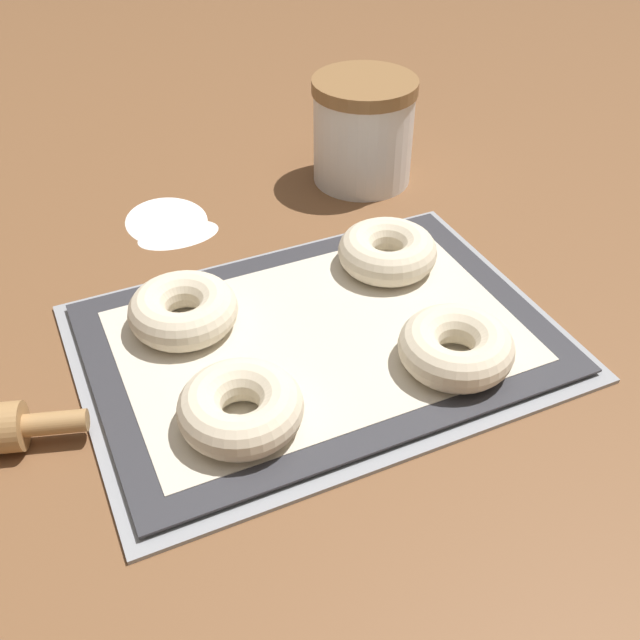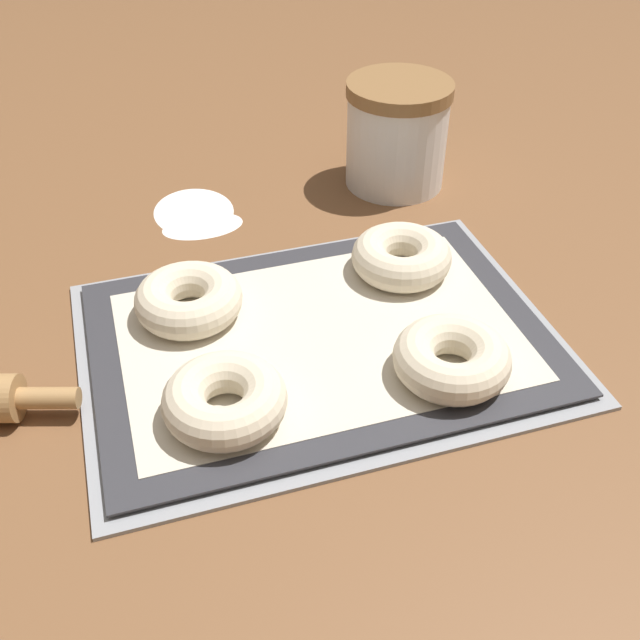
{
  "view_description": "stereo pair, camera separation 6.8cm",
  "coord_description": "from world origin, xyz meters",
  "px_view_note": "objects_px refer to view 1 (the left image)",
  "views": [
    {
      "loc": [
        -0.21,
        -0.5,
        0.47
      ],
      "look_at": [
        0.01,
        -0.01,
        0.03
      ],
      "focal_mm": 42.0,
      "sensor_mm": 36.0,
      "label": 1
    },
    {
      "loc": [
        -0.15,
        -0.52,
        0.47
      ],
      "look_at": [
        0.01,
        -0.01,
        0.03
      ],
      "focal_mm": 42.0,
      "sensor_mm": 36.0,
      "label": 2
    }
  ],
  "objects_px": {
    "bagel_front_right": "(456,347)",
    "bagel_back_left": "(183,310)",
    "bagel_front_left": "(241,408)",
    "baking_tray": "(320,341)",
    "flour_canister": "(363,131)",
    "bagel_back_right": "(387,251)"
  },
  "relations": [
    {
      "from": "bagel_front_right",
      "to": "flour_canister",
      "type": "distance_m",
      "value": 0.37
    },
    {
      "from": "bagel_back_left",
      "to": "flour_canister",
      "type": "xyz_separation_m",
      "value": [
        0.29,
        0.21,
        0.04
      ]
    },
    {
      "from": "bagel_front_left",
      "to": "bagel_front_right",
      "type": "bearing_deg",
      "value": -2.7
    },
    {
      "from": "baking_tray",
      "to": "bagel_back_left",
      "type": "height_order",
      "value": "bagel_back_left"
    },
    {
      "from": "bagel_front_right",
      "to": "bagel_back_left",
      "type": "height_order",
      "value": "same"
    },
    {
      "from": "bagel_front_left",
      "to": "bagel_front_right",
      "type": "height_order",
      "value": "same"
    },
    {
      "from": "flour_canister",
      "to": "bagel_back_right",
      "type": "bearing_deg",
      "value": -109.98
    },
    {
      "from": "bagel_front_left",
      "to": "flour_canister",
      "type": "relative_size",
      "value": 0.79
    },
    {
      "from": "baking_tray",
      "to": "bagel_back_left",
      "type": "bearing_deg",
      "value": 148.76
    },
    {
      "from": "flour_canister",
      "to": "bagel_front_right",
      "type": "bearing_deg",
      "value": -104.12
    },
    {
      "from": "bagel_front_left",
      "to": "flour_canister",
      "type": "bearing_deg",
      "value": 50.35
    },
    {
      "from": "bagel_back_right",
      "to": "baking_tray",
      "type": "bearing_deg",
      "value": -146.35
    },
    {
      "from": "bagel_front_left",
      "to": "bagel_front_right",
      "type": "xyz_separation_m",
      "value": [
        0.2,
        -0.01,
        0.0
      ]
    },
    {
      "from": "baking_tray",
      "to": "bagel_front_right",
      "type": "height_order",
      "value": "bagel_front_right"
    },
    {
      "from": "baking_tray",
      "to": "bagel_back_left",
      "type": "distance_m",
      "value": 0.13
    },
    {
      "from": "baking_tray",
      "to": "bagel_front_left",
      "type": "height_order",
      "value": "bagel_front_left"
    },
    {
      "from": "bagel_front_right",
      "to": "baking_tray",
      "type": "bearing_deg",
      "value": 137.91
    },
    {
      "from": "baking_tray",
      "to": "bagel_back_right",
      "type": "distance_m",
      "value": 0.14
    },
    {
      "from": "baking_tray",
      "to": "bagel_front_right",
      "type": "relative_size",
      "value": 4.28
    },
    {
      "from": "bagel_front_right",
      "to": "bagel_back_left",
      "type": "xyz_separation_m",
      "value": [
        -0.2,
        0.15,
        0.0
      ]
    },
    {
      "from": "flour_canister",
      "to": "baking_tray",
      "type": "bearing_deg",
      "value": -123.91
    },
    {
      "from": "bagel_front_right",
      "to": "flour_canister",
      "type": "bearing_deg",
      "value": 75.88
    }
  ]
}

